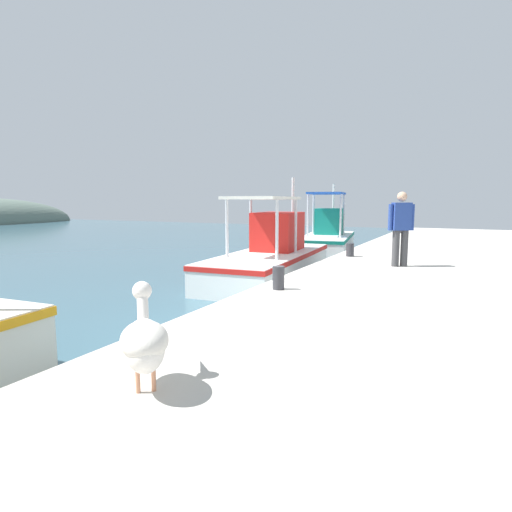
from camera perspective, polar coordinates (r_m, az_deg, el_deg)
fishing_boat_third at (r=12.46m, az=1.98°, el=-0.16°), size 6.19×2.51×3.05m
fishing_boat_fourth at (r=18.30m, az=9.55°, el=2.24°), size 5.42×2.74×3.03m
pelican at (r=3.50m, az=-14.71°, el=-10.90°), size 0.84×0.80×0.82m
fisherman_standing at (r=10.14m, az=18.82°, el=3.85°), size 0.41×0.53×1.68m
mooring_bollard_second at (r=7.17m, az=3.03°, el=-2.93°), size 0.20×0.20×0.39m
mooring_bollard_third at (r=11.67m, az=12.48°, el=0.81°), size 0.21×0.21×0.35m
mooring_bollard_fourth at (r=20.75m, az=18.81°, el=3.56°), size 0.27×0.27×0.45m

